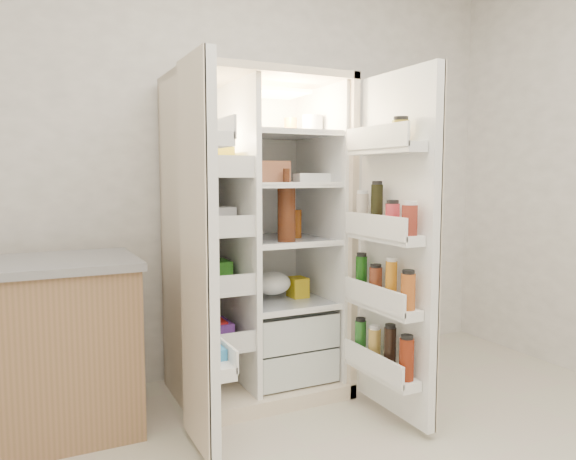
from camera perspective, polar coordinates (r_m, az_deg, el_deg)
name	(u,v)px	position (r m, az deg, el deg)	size (l,w,h in m)	color
wall_back	(223,159)	(3.43, -6.80, 7.35)	(4.00, 0.02, 2.70)	white
refrigerator	(255,263)	(3.17, -3.43, -3.42)	(0.92, 0.70, 1.80)	beige
freezer_door	(199,258)	(2.42, -9.24, -2.88)	(0.15, 0.40, 1.72)	white
fridge_door	(394,252)	(2.78, 11.07, -2.23)	(0.17, 0.58, 1.72)	white
kitchen_counter	(9,352)	(2.92, -27.16, -11.30)	(1.17, 0.62, 0.85)	#926949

